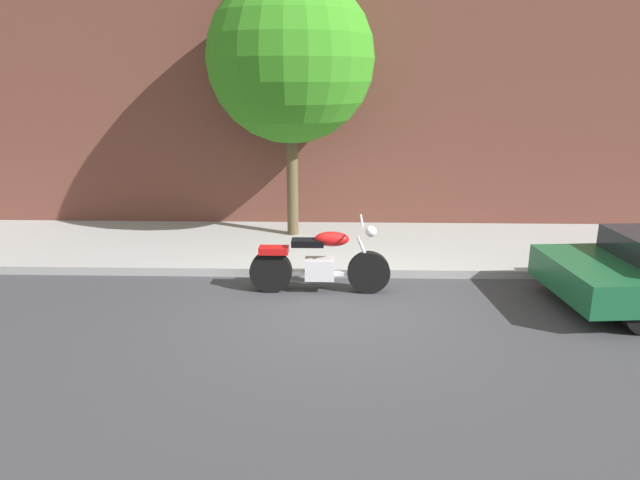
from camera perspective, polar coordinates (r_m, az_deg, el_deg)
ground_plane at (r=8.21m, az=1.51°, el=-6.69°), size 60.00×60.00×0.00m
sidewalk at (r=10.82m, az=1.55°, el=-0.62°), size 18.86×3.13×0.14m
building_facade at (r=12.20m, az=1.71°, el=19.67°), size 18.86×0.50×7.88m
motorcycle at (r=8.60m, az=-0.01°, el=-2.36°), size 2.12×0.70×1.14m
street_tree at (r=10.99m, az=-2.92°, el=17.60°), size 3.09×3.09×5.03m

